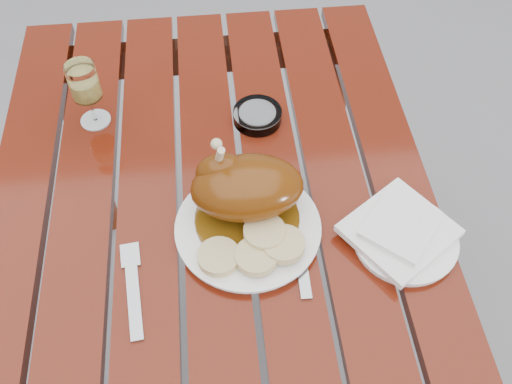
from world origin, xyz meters
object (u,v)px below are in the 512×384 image
Objects in this scene: table at (224,317)px; dinner_plate at (248,228)px; wine_glass at (88,95)px; side_plate at (405,239)px; ashtray at (257,116)px.

dinner_plate reaches higher than table.
wine_glass is (-0.28, 0.29, 0.06)m from dinner_plate.
ashtray is (-0.22, 0.31, 0.00)m from side_plate.
ashtray reaches higher than side_plate.
dinner_plate is 0.27m from side_plate.
side_plate is 1.84× the size of ashtray.
wine_glass reaches higher than side_plate.
side_plate is at bearing -55.00° from ashtray.
table is 0.50m from side_plate.
table is at bearing -112.74° from ashtray.
ashtray is at bearing 80.52° from dinner_plate.
ashtray is at bearing 67.26° from table.
wine_glass is 0.64m from side_plate.
wine_glass is 0.78× the size of side_plate.
dinner_plate is 2.58× the size of ashtray.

